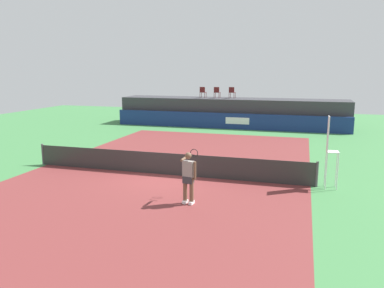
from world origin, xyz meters
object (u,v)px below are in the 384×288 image
at_px(spectator_chair_far_left, 203,92).
at_px(net_post_near, 43,154).
at_px(spectator_chair_left, 217,92).
at_px(net_post_far, 317,174).
at_px(tennis_player, 189,176).
at_px(spectator_chair_center, 232,92).
at_px(tennis_ball, 184,156).
at_px(umpire_chair, 330,147).

height_order(spectator_chair_far_left, net_post_near, spectator_chair_far_left).
height_order(spectator_chair_left, net_post_far, spectator_chair_left).
height_order(spectator_chair_left, tennis_player, spectator_chair_left).
bearing_deg(tennis_player, spectator_chair_center, 96.23).
bearing_deg(net_post_near, tennis_player, -21.09).
bearing_deg(tennis_player, spectator_chair_left, 99.91).
bearing_deg(spectator_chair_left, net_post_near, -108.20).
height_order(tennis_player, tennis_ball, tennis_player).
distance_m(spectator_chair_left, umpire_chair, 17.12).
relative_size(spectator_chair_left, tennis_player, 0.50).
distance_m(net_post_near, tennis_player, 8.81).
bearing_deg(spectator_chair_far_left, net_post_far, -60.41).
xyz_separation_m(umpire_chair, net_post_near, (-12.80, 0.00, -1.09)).
bearing_deg(spectator_chair_far_left, net_post_near, -104.45).
relative_size(spectator_chair_left, net_post_far, 0.89).
relative_size(spectator_chair_left, spectator_chair_center, 1.00).
height_order(spectator_chair_center, umpire_chair, spectator_chair_center).
height_order(net_post_near, net_post_far, same).
distance_m(spectator_chair_center, tennis_player, 18.81).
bearing_deg(net_post_near, umpire_chair, -0.02).
height_order(net_post_far, tennis_player, tennis_player).
distance_m(spectator_chair_center, net_post_near, 16.79).
bearing_deg(spectator_chair_center, net_post_far, -68.06).
xyz_separation_m(net_post_near, net_post_far, (12.40, 0.00, 0.00)).
bearing_deg(umpire_chair, spectator_chair_center, 113.20).
distance_m(net_post_far, tennis_ball, 7.36).
bearing_deg(net_post_near, tennis_ball, 30.45).
relative_size(umpire_chair, tennis_ball, 40.59).
distance_m(spectator_chair_far_left, spectator_chair_left, 1.14).
distance_m(umpire_chair, tennis_ball, 7.85).
distance_m(spectator_chair_left, tennis_ball, 12.04).
bearing_deg(net_post_far, spectator_chair_far_left, 119.59).
relative_size(net_post_far, tennis_player, 0.56).
bearing_deg(spectator_chair_center, umpire_chair, -66.80).
bearing_deg(umpire_chair, spectator_chair_left, 117.17).
distance_m(spectator_chair_far_left, net_post_far, 17.41).
height_order(umpire_chair, tennis_ball, umpire_chair).
bearing_deg(spectator_chair_left, net_post_far, -64.03).
bearing_deg(umpire_chair, spectator_chair_far_left, 120.72).
xyz_separation_m(spectator_chair_center, umpire_chair, (6.63, -15.46, -1.11)).
relative_size(spectator_chair_center, net_post_near, 0.89).
bearing_deg(net_post_near, spectator_chair_center, 68.23).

